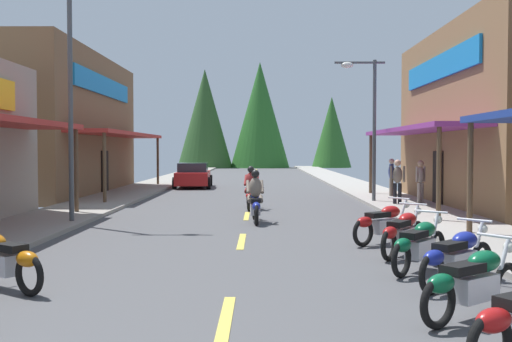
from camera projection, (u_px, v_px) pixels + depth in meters
ground at (251, 195)px, 28.64m from camera, size 9.15×88.92×0.10m
sidewalk_left at (130, 193)px, 28.68m from camera, size 2.63×88.92×0.12m
sidewalk_right at (373, 193)px, 28.59m from camera, size 2.63×88.92×0.12m
centerline_dashes at (252, 189)px, 32.05m from camera, size 0.16×64.07×0.01m
storefront_left_far at (36, 125)px, 28.92m from camera, size 8.51×13.70×6.72m
streetlamp_left at (80, 73)px, 16.87m from camera, size 1.99×0.30×6.78m
streetlamp_right at (367, 109)px, 23.56m from camera, size 1.99×0.30×5.71m
motorcycle_parked_right_2 at (474, 281)px, 7.56m from camera, size 1.77×1.36×1.04m
motorcycle_parked_right_3 at (457, 256)px, 9.30m from camera, size 1.65×1.51×1.04m
motorcycle_parked_right_4 at (419, 244)px, 10.54m from camera, size 1.43×1.72×1.04m
motorcycle_parked_right_5 at (403, 232)px, 12.07m from camera, size 1.32×1.80×1.04m
motorcycle_parked_right_6 at (384, 222)px, 13.63m from camera, size 1.73×1.42×1.04m
motorcycle_parked_left_2 at (1, 258)px, 9.15m from camera, size 1.82×1.30×1.04m
rider_cruising_lead at (255, 201)px, 17.53m from camera, size 0.60×2.14×1.57m
rider_cruising_trailing at (251, 191)px, 21.34m from camera, size 0.60×2.14×1.57m
pedestrian_by_shop at (420, 179)px, 22.77m from camera, size 0.45×0.43×1.75m
pedestrian_browsing at (397, 179)px, 22.30m from camera, size 0.56×0.32×1.78m
pedestrian_waiting at (391, 175)px, 26.07m from camera, size 0.38×0.53×1.76m
parked_car_curbside at (193, 175)px, 33.64m from camera, size 2.23×4.38×1.40m
treeline_backdrop at (243, 121)px, 70.99m from camera, size 20.66×10.13×12.57m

